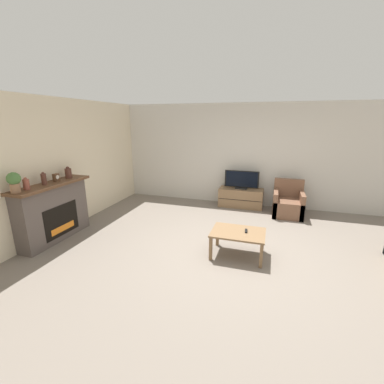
{
  "coord_description": "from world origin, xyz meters",
  "views": [
    {
      "loc": [
        0.58,
        -4.1,
        2.25
      ],
      "look_at": [
        -0.91,
        0.69,
        0.85
      ],
      "focal_mm": 24.0,
      "sensor_mm": 36.0,
      "label": 1
    }
  ],
  "objects_px": {
    "mantel_clock": "(56,177)",
    "potted_plant": "(14,181)",
    "armchair": "(288,204)",
    "coffee_table": "(238,235)",
    "fireplace": "(54,211)",
    "mantel_vase_right": "(68,173)",
    "tv_stand": "(241,198)",
    "remote": "(246,231)",
    "tv": "(242,181)",
    "mantel_vase_centre_left": "(44,179)",
    "mantel_vase_left": "(26,184)"
  },
  "relations": [
    {
      "from": "mantel_clock",
      "to": "potted_plant",
      "type": "height_order",
      "value": "potted_plant"
    },
    {
      "from": "armchair",
      "to": "coffee_table",
      "type": "xyz_separation_m",
      "value": [
        -0.9,
        -2.36,
        0.1
      ]
    },
    {
      "from": "potted_plant",
      "to": "fireplace",
      "type": "bearing_deg",
      "value": 91.43
    },
    {
      "from": "mantel_vase_right",
      "to": "tv_stand",
      "type": "height_order",
      "value": "mantel_vase_right"
    },
    {
      "from": "tv_stand",
      "to": "remote",
      "type": "xyz_separation_m",
      "value": [
        0.4,
        -2.61,
        0.2
      ]
    },
    {
      "from": "mantel_vase_right",
      "to": "armchair",
      "type": "relative_size",
      "value": 0.28
    },
    {
      "from": "tv_stand",
      "to": "tv",
      "type": "height_order",
      "value": "tv"
    },
    {
      "from": "potted_plant",
      "to": "tv",
      "type": "distance_m",
      "value": 4.94
    },
    {
      "from": "tv_stand",
      "to": "mantel_vase_centre_left",
      "type": "bearing_deg",
      "value": -135.13
    },
    {
      "from": "mantel_vase_left",
      "to": "coffee_table",
      "type": "distance_m",
      "value": 3.67
    },
    {
      "from": "mantel_vase_centre_left",
      "to": "armchair",
      "type": "bearing_deg",
      "value": 33.43
    },
    {
      "from": "mantel_vase_centre_left",
      "to": "mantel_clock",
      "type": "relative_size",
      "value": 1.57
    },
    {
      "from": "fireplace",
      "to": "coffee_table",
      "type": "height_order",
      "value": "fireplace"
    },
    {
      "from": "coffee_table",
      "to": "remote",
      "type": "height_order",
      "value": "remote"
    },
    {
      "from": "mantel_vase_right",
      "to": "tv",
      "type": "bearing_deg",
      "value": 38.94
    },
    {
      "from": "armchair",
      "to": "tv",
      "type": "bearing_deg",
      "value": 166.14
    },
    {
      "from": "mantel_vase_right",
      "to": "tv_stand",
      "type": "bearing_deg",
      "value": 38.96
    },
    {
      "from": "tv",
      "to": "coffee_table",
      "type": "height_order",
      "value": "tv"
    },
    {
      "from": "mantel_vase_left",
      "to": "tv",
      "type": "bearing_deg",
      "value": 47.9
    },
    {
      "from": "mantel_vase_right",
      "to": "potted_plant",
      "type": "distance_m",
      "value": 1.15
    },
    {
      "from": "mantel_vase_right",
      "to": "fireplace",
      "type": "bearing_deg",
      "value": -92.02
    },
    {
      "from": "potted_plant",
      "to": "armchair",
      "type": "distance_m",
      "value": 5.65
    },
    {
      "from": "mantel_vase_right",
      "to": "remote",
      "type": "height_order",
      "value": "mantel_vase_right"
    },
    {
      "from": "mantel_vase_left",
      "to": "potted_plant",
      "type": "xyz_separation_m",
      "value": [
        0.0,
        -0.2,
        0.09
      ]
    },
    {
      "from": "tv",
      "to": "mantel_vase_left",
      "type": "bearing_deg",
      "value": -132.1
    },
    {
      "from": "mantel_vase_left",
      "to": "mantel_clock",
      "type": "relative_size",
      "value": 1.41
    },
    {
      "from": "mantel_vase_centre_left",
      "to": "tv",
      "type": "distance_m",
      "value": 4.53
    },
    {
      "from": "mantel_vase_left",
      "to": "mantel_clock",
      "type": "distance_m",
      "value": 0.64
    },
    {
      "from": "fireplace",
      "to": "coffee_table",
      "type": "bearing_deg",
      "value": 6.54
    },
    {
      "from": "mantel_vase_centre_left",
      "to": "fireplace",
      "type": "bearing_deg",
      "value": 98.04
    },
    {
      "from": "mantel_vase_right",
      "to": "armchair",
      "type": "height_order",
      "value": "mantel_vase_right"
    },
    {
      "from": "tv_stand",
      "to": "coffee_table",
      "type": "relative_size",
      "value": 1.29
    },
    {
      "from": "remote",
      "to": "armchair",
      "type": "bearing_deg",
      "value": 65.79
    },
    {
      "from": "mantel_clock",
      "to": "tv",
      "type": "height_order",
      "value": "mantel_clock"
    },
    {
      "from": "mantel_vase_right",
      "to": "tv_stand",
      "type": "distance_m",
      "value": 4.22
    },
    {
      "from": "tv_stand",
      "to": "remote",
      "type": "height_order",
      "value": "tv_stand"
    },
    {
      "from": "fireplace",
      "to": "tv_stand",
      "type": "xyz_separation_m",
      "value": [
        3.21,
        3.06,
        -0.32
      ]
    },
    {
      "from": "tv_stand",
      "to": "remote",
      "type": "bearing_deg",
      "value": -81.27
    },
    {
      "from": "tv",
      "to": "remote",
      "type": "bearing_deg",
      "value": -81.27
    },
    {
      "from": "fireplace",
      "to": "coffee_table",
      "type": "distance_m",
      "value": 3.51
    },
    {
      "from": "potted_plant",
      "to": "mantel_clock",
      "type": "bearing_deg",
      "value": 89.95
    },
    {
      "from": "mantel_vase_centre_left",
      "to": "remote",
      "type": "relative_size",
      "value": 1.54
    },
    {
      "from": "mantel_clock",
      "to": "tv_stand",
      "type": "height_order",
      "value": "mantel_clock"
    },
    {
      "from": "tv",
      "to": "remote",
      "type": "relative_size",
      "value": 5.82
    },
    {
      "from": "tv_stand",
      "to": "potted_plant",
      "type": "bearing_deg",
      "value": -130.53
    },
    {
      "from": "mantel_vase_centre_left",
      "to": "tv",
      "type": "xyz_separation_m",
      "value": [
        3.19,
        3.17,
        -0.51
      ]
    },
    {
      "from": "mantel_vase_left",
      "to": "fireplace",
      "type": "bearing_deg",
      "value": 92.02
    },
    {
      "from": "mantel_vase_right",
      "to": "mantel_vase_centre_left",
      "type": "bearing_deg",
      "value": -90.0
    },
    {
      "from": "fireplace",
      "to": "mantel_clock",
      "type": "bearing_deg",
      "value": 83.68
    },
    {
      "from": "potted_plant",
      "to": "armchair",
      "type": "height_order",
      "value": "potted_plant"
    }
  ]
}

